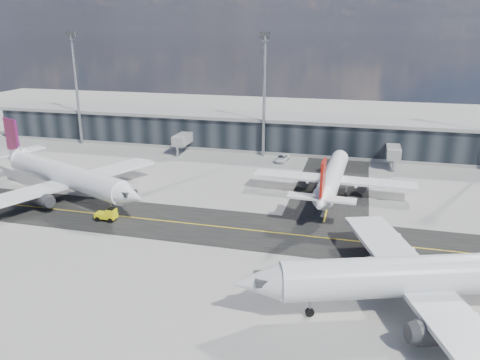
{
  "coord_description": "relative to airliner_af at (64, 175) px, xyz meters",
  "views": [
    {
      "loc": [
        22.47,
        -60.42,
        29.53
      ],
      "look_at": [
        3.3,
        12.91,
        5.0
      ],
      "focal_mm": 35.0,
      "sensor_mm": 36.0,
      "label": 1
    }
  ],
  "objects": [
    {
      "name": "ground",
      "position": [
        29.3,
        -10.19,
        -4.16
      ],
      "size": [
        300.0,
        300.0,
        0.0
      ],
      "primitive_type": "plane",
      "color": "gray",
      "rests_on": "ground"
    },
    {
      "name": "service_van",
      "position": [
        34.6,
        33.81,
        -3.36
      ],
      "size": [
        3.09,
        5.9,
        1.58
      ],
      "primitive_type": "imported",
      "rotation": [
        0.0,
        0.0,
        -0.08
      ],
      "color": "white",
      "rests_on": "ground"
    },
    {
      "name": "baggage_tug",
      "position": [
        13.47,
        -8.38,
        -3.08
      ],
      "size": [
        3.46,
        1.81,
        2.16
      ],
      "rotation": [
        0.0,
        0.0,
        -1.58
      ],
      "color": "yellow",
      "rests_on": "ground"
    },
    {
      "name": "airliner_redtail",
      "position": [
        47.46,
        13.21,
        -0.68
      ],
      "size": [
        30.22,
        35.48,
        10.52
      ],
      "rotation": [
        0.0,
        0.0,
        -0.04
      ],
      "color": "white",
      "rests_on": "ground"
    },
    {
      "name": "floodlight_masts",
      "position": [
        29.3,
        37.81,
        11.45
      ],
      "size": [
        102.5,
        0.7,
        28.9
      ],
      "color": "gray",
      "rests_on": "ground"
    },
    {
      "name": "taxiway_lanes",
      "position": [
        33.21,
        0.55,
        -4.14
      ],
      "size": [
        180.0,
        63.0,
        0.03
      ],
      "color": "black",
      "rests_on": "ground"
    },
    {
      "name": "airliner_near",
      "position": [
        61.04,
        -22.11,
        0.14
      ],
      "size": [
        42.68,
        36.85,
        13.0
      ],
      "rotation": [
        0.0,
        0.0,
        1.91
      ],
      "color": "silver",
      "rests_on": "ground"
    },
    {
      "name": "airliner_af",
      "position": [
        0.0,
        0.0,
        0.0
      ],
      "size": [
        40.64,
        35.12,
        12.58
      ],
      "rotation": [
        0.0,
        0.0,
        -1.98
      ],
      "color": "white",
      "rests_on": "ground"
    },
    {
      "name": "terminal_concourse",
      "position": [
        29.34,
        44.74,
        -0.06
      ],
      "size": [
        152.0,
        19.8,
        8.8
      ],
      "color": "black",
      "rests_on": "ground"
    }
  ]
}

